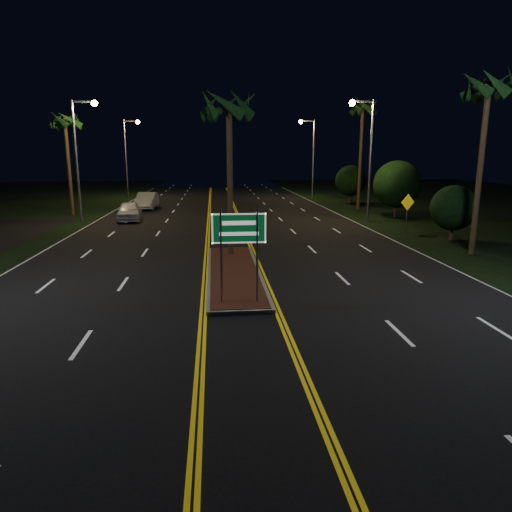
{
  "coord_description": "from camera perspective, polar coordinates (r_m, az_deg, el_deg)",
  "views": [
    {
      "loc": [
        -0.81,
        -12.04,
        5.08
      ],
      "look_at": [
        0.5,
        2.14,
        1.9
      ],
      "focal_mm": 32.0,
      "sensor_mm": 36.0,
      "label": 1
    }
  ],
  "objects": [
    {
      "name": "shrub_mid",
      "position": [
        39.03,
        17.2,
        8.57
      ],
      "size": [
        3.78,
        3.78,
        4.62
      ],
      "color": "#382819",
      "rests_on": "ground"
    },
    {
      "name": "streetlight_left_far",
      "position": [
        56.89,
        -15.62,
        12.71
      ],
      "size": [
        1.91,
        0.44,
        9.0
      ],
      "color": "gray",
      "rests_on": "ground"
    },
    {
      "name": "palm_right_near",
      "position": [
        25.94,
        27.08,
        18.22
      ],
      "size": [
        2.4,
        2.4,
        9.3
      ],
      "color": "#382819",
      "rests_on": "ground"
    },
    {
      "name": "median_island",
      "position": [
        19.7,
        -2.77,
        -2.12
      ],
      "size": [
        2.25,
        10.25,
        0.17
      ],
      "color": "gray",
      "rests_on": "ground"
    },
    {
      "name": "car_near",
      "position": [
        37.22,
        -15.6,
        5.62
      ],
      "size": [
        2.84,
        5.42,
        1.73
      ],
      "primitive_type": "imported",
      "rotation": [
        0.0,
        0.0,
        0.12
      ],
      "color": "silver",
      "rests_on": "ground"
    },
    {
      "name": "palm_right_far",
      "position": [
        44.37,
        13.2,
        17.52
      ],
      "size": [
        2.4,
        2.4,
        10.3
      ],
      "color": "#382819",
      "rests_on": "ground"
    },
    {
      "name": "car_far",
      "position": [
        44.92,
        -13.49,
        6.91
      ],
      "size": [
        2.51,
        5.5,
        1.81
      ],
      "primitive_type": "imported",
      "rotation": [
        0.0,
        0.0,
        -0.03
      ],
      "color": "silver",
      "rests_on": "ground"
    },
    {
      "name": "palm_median",
      "position": [
        22.66,
        -3.4,
        18.13
      ],
      "size": [
        2.4,
        2.4,
        8.3
      ],
      "color": "#382819",
      "rests_on": "ground"
    },
    {
      "name": "shrub_near",
      "position": [
        29.88,
        23.47,
        5.53
      ],
      "size": [
        2.7,
        2.7,
        3.3
      ],
      "color": "#382819",
      "rests_on": "ground"
    },
    {
      "name": "warning_sign",
      "position": [
        31.77,
        18.39,
        5.76
      ],
      "size": [
        1.02,
        0.36,
        2.54
      ],
      "rotation": [
        0.0,
        0.0,
        0.32
      ],
      "color": "gray",
      "rests_on": "ground"
    },
    {
      "name": "shrub_far",
      "position": [
        50.28,
        11.75,
        9.2
      ],
      "size": [
        3.24,
        3.24,
        3.96
      ],
      "color": "#382819",
      "rests_on": "ground"
    },
    {
      "name": "streetlight_left_mid",
      "position": [
        37.35,
        -21.06,
        12.65
      ],
      "size": [
        1.91,
        0.44,
        9.0
      ],
      "color": "gray",
      "rests_on": "ground"
    },
    {
      "name": "highway_sign",
      "position": [
        15.09,
        -2.14,
        2.37
      ],
      "size": [
        1.8,
        0.08,
        3.2
      ],
      "color": "gray",
      "rests_on": "ground"
    },
    {
      "name": "streetlight_right_mid",
      "position": [
        35.91,
        13.61,
        13.16
      ],
      "size": [
        1.91,
        0.44,
        9.0
      ],
      "color": "gray",
      "rests_on": "ground"
    },
    {
      "name": "palm_left_far",
      "position": [
        41.88,
        -22.78,
        15.29
      ],
      "size": [
        2.4,
        2.4,
        8.8
      ],
      "color": "#382819",
      "rests_on": "ground"
    },
    {
      "name": "ground",
      "position": [
        13.09,
        -1.35,
        -10.25
      ],
      "size": [
        120.0,
        120.0,
        0.0
      ],
      "primitive_type": "plane",
      "color": "black",
      "rests_on": "ground"
    },
    {
      "name": "streetlight_right_far",
      "position": [
        55.23,
        6.81,
        13.09
      ],
      "size": [
        1.91,
        0.44,
        9.0
      ],
      "color": "gray",
      "rests_on": "ground"
    }
  ]
}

